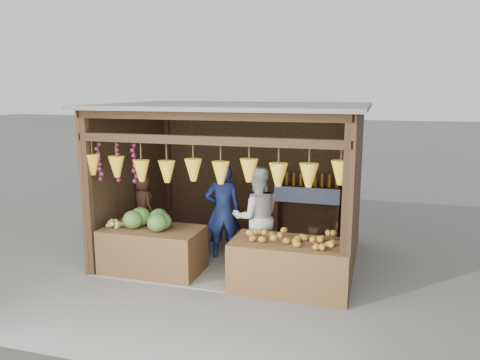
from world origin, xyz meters
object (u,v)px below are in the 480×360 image
counter_right (290,266)px  woman_standing (257,217)px  counter_left (153,250)px  man_standing (223,211)px  vendor_seated (143,204)px

counter_right → woman_standing: (-0.71, 0.79, 0.47)m
counter_left → counter_right: size_ratio=0.92×
counter_right → man_standing: bearing=143.4°
counter_left → man_standing: size_ratio=0.93×
woman_standing → vendor_seated: woman_standing is taller
counter_left → vendor_seated: bearing=124.1°
woman_standing → vendor_seated: size_ratio=1.55×
woman_standing → vendor_seated: 2.33m
counter_left → vendor_seated: vendor_seated is taller
counter_left → man_standing: bearing=47.2°
counter_left → counter_right: bearing=-1.7°
counter_left → vendor_seated: 1.43m
vendor_seated → woman_standing: bearing=-159.0°
counter_right → woman_standing: woman_standing is taller
man_standing → woman_standing: size_ratio=1.00×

